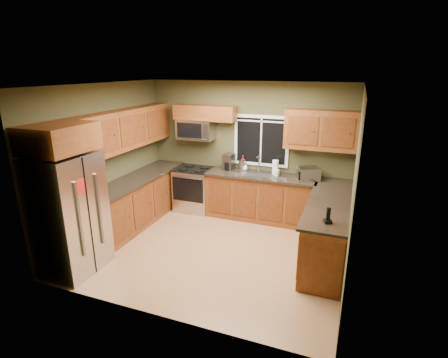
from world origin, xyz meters
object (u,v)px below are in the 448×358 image
Objects in this scene: range at (195,189)px; soap_bottle_c at (244,166)px; soap_bottle_a at (243,163)px; microwave at (196,129)px; toaster_oven at (308,174)px; cordless_phone at (328,218)px; refrigerator at (70,214)px; soap_bottle_b at (277,172)px; kettle at (242,165)px; paper_towel_roll at (275,167)px; coffee_maker at (229,162)px.

range is 1.20m from soap_bottle_c.
range is at bearing -167.04° from soap_bottle_a.
microwave is at bearing 90.02° from range.
microwave reaches higher than soap_bottle_a.
microwave is at bearing 176.65° from toaster_oven.
microwave is 3.46× the size of cordless_phone.
refrigerator is 3.68m from cordless_phone.
microwave is 4.26× the size of soap_bottle_b.
cordless_phone is (2.87, -1.83, 0.54)m from range.
refrigerator is 3.40m from kettle.
paper_towel_roll is 1.43× the size of cordless_phone.
soap_bottle_b is at bearing 49.02° from refrigerator.
coffee_maker reaches higher than soap_bottle_a.
paper_towel_roll is at bearing 50.56° from refrigerator.
range is 2.87× the size of coffee_maker.
toaster_oven is (3.05, 2.77, 0.16)m from refrigerator.
soap_bottle_b is (1.75, 0.04, 0.56)m from range.
range is 5.26× the size of soap_bottle_b.
microwave is 2.46m from toaster_oven.
refrigerator is at bearing -120.44° from soap_bottle_c.
soap_bottle_b is (1.75, -0.10, -0.70)m from microwave.
toaster_oven is at bearing -11.71° from paper_towel_roll.
soap_bottle_a reaches higher than soap_bottle_b.
kettle is at bearing 2.53° from microwave.
cordless_phone is (0.51, -1.83, -0.05)m from toaster_oven.
kettle is 0.06m from soap_bottle_c.
soap_bottle_c is (0.33, 0.04, -0.07)m from coffee_maker.
paper_towel_roll is (0.98, -0.01, -0.01)m from coffee_maker.
kettle reaches higher than soap_bottle_b.
cordless_phone is at bearing -59.06° from soap_bottle_b.
paper_towel_roll is at bearing 4.52° from range.
kettle is at bearing 60.21° from refrigerator.
refrigerator is at bearing -165.20° from cordless_phone.
coffee_maker is at bearing 174.94° from toaster_oven.
refrigerator is at bearing -103.34° from microwave.
microwave is 1.82m from paper_towel_roll.
refrigerator is 1.92× the size of range.
refrigerator is 3.76m from paper_towel_roll.
refrigerator is 4.12m from toaster_oven.
soap_bottle_c is at bearing -42.18° from soap_bottle_a.
microwave reaches higher than soap_bottle_c.
soap_bottle_b is at bearing 120.94° from cordless_phone.
refrigerator reaches higher than kettle.
cordless_phone is at bearing 14.80° from refrigerator.
range is at bearing -168.83° from coffee_maker.
soap_bottle_a is 0.09m from soap_bottle_c.
soap_bottle_a is (1.69, 3.00, 0.19)m from refrigerator.
coffee_maker reaches higher than cordless_phone.
refrigerator reaches higher than toaster_oven.
soap_bottle_a reaches higher than kettle.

